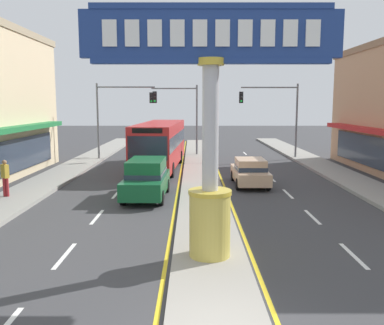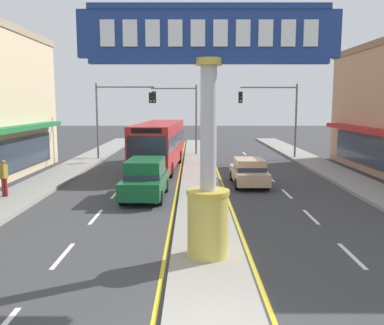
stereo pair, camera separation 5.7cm
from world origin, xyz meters
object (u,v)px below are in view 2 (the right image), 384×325
at_px(suv_near_left_lane, 168,145).
at_px(pedestrian_far_side, 6,176).
at_px(traffic_light_median_far, 181,108).
at_px(sedan_mid_left_lane, 251,172).
at_px(bus_near_right_lane, 161,143).
at_px(traffic_light_right_side, 277,108).
at_px(suv_far_right_lane, 147,178).
at_px(traffic_light_left_side, 120,108).
at_px(district_sign, 210,128).

height_order(suv_near_left_lane, pedestrian_far_side, pedestrian_far_side).
height_order(traffic_light_median_far, pedestrian_far_side, traffic_light_median_far).
relative_size(suv_near_left_lane, sedan_mid_left_lane, 1.08).
bearing_deg(bus_near_right_lane, pedestrian_far_side, -124.55).
height_order(traffic_light_right_side, suv_far_right_lane, traffic_light_right_side).
height_order(traffic_light_left_side, pedestrian_far_side, traffic_light_left_side).
distance_m(sedan_mid_left_lane, pedestrian_far_side, 12.74).
xyz_separation_m(traffic_light_median_far, suv_near_left_lane, (-1.16, -0.21, -3.21)).
height_order(district_sign, bus_near_right_lane, district_sign).
relative_size(traffic_light_left_side, suv_near_left_lane, 1.33).
height_order(traffic_light_right_side, traffic_light_median_far, same).
bearing_deg(pedestrian_far_side, traffic_light_left_side, 77.59).
relative_size(bus_near_right_lane, suv_near_left_lane, 2.43).
distance_m(district_sign, suv_far_right_lane, 9.20).
relative_size(traffic_light_left_side, suv_far_right_lane, 1.33).
bearing_deg(traffic_light_left_side, pedestrian_far_side, -102.41).
distance_m(district_sign, bus_near_right_lane, 17.82).
bearing_deg(traffic_light_right_side, district_sign, -105.60).
bearing_deg(district_sign, traffic_light_right_side, 74.40).
xyz_separation_m(bus_near_right_lane, suv_far_right_lane, (0.00, -9.21, -0.88)).
relative_size(district_sign, pedestrian_far_side, 4.09).
xyz_separation_m(traffic_light_left_side, traffic_light_median_far, (4.75, 3.17, -0.05)).
relative_size(traffic_light_left_side, sedan_mid_left_lane, 1.44).
xyz_separation_m(traffic_light_left_side, suv_far_right_lane, (3.59, -13.60, -3.26)).
distance_m(suv_near_left_lane, pedestrian_far_side, 18.33).
distance_m(traffic_light_right_side, suv_far_right_lane, 17.37).
height_order(traffic_light_right_side, pedestrian_far_side, traffic_light_right_side).
distance_m(traffic_light_right_side, bus_near_right_lane, 10.76).
bearing_deg(suv_near_left_lane, bus_near_right_lane, -89.99).
relative_size(traffic_light_left_side, traffic_light_median_far, 1.00).
bearing_deg(traffic_light_left_side, suv_far_right_lane, -75.22).
relative_size(traffic_light_median_far, bus_near_right_lane, 0.55).
distance_m(traffic_light_median_far, suv_far_right_lane, 17.12).
distance_m(traffic_light_right_side, traffic_light_median_far, 8.27).
height_order(bus_near_right_lane, sedan_mid_left_lane, bus_near_right_lane).
bearing_deg(suv_near_left_lane, traffic_light_left_side, -140.37).
xyz_separation_m(traffic_light_right_side, traffic_light_median_far, (-7.94, 2.34, -0.05)).
xyz_separation_m(suv_near_left_lane, sedan_mid_left_lane, (5.51, -13.41, -0.20)).
bearing_deg(suv_near_left_lane, pedestrian_far_side, -111.39).
height_order(bus_near_right_lane, suv_far_right_lane, bus_near_right_lane).
relative_size(district_sign, traffic_light_right_side, 1.17).
height_order(suv_far_right_lane, sedan_mid_left_lane, suv_far_right_lane).
relative_size(traffic_light_median_far, suv_far_right_lane, 1.33).
bearing_deg(district_sign, sedan_mid_left_lane, 76.45).
bearing_deg(bus_near_right_lane, traffic_light_median_far, 81.26).
height_order(district_sign, traffic_light_median_far, district_sign).
distance_m(traffic_light_left_side, bus_near_right_lane, 6.14).
bearing_deg(traffic_light_median_far, sedan_mid_left_lane, -72.28).
bearing_deg(sedan_mid_left_lane, bus_near_right_lane, 132.31).
distance_m(traffic_light_median_far, pedestrian_far_side, 19.20).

